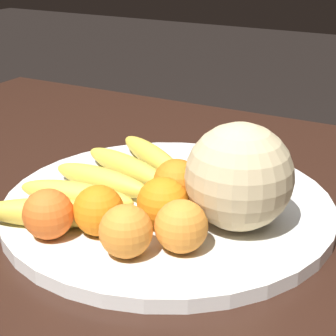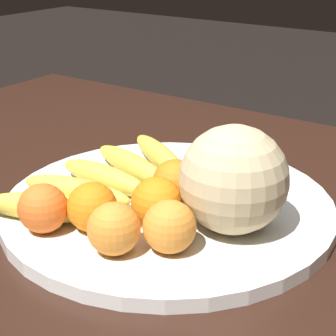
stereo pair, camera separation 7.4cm
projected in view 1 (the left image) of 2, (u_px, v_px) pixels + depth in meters
kitchen_table at (140, 266)px, 0.84m from camera, size 1.44×1.08×0.73m
fruit_bowl at (168, 205)px, 0.81m from camera, size 0.47×0.47×0.02m
melon at (239, 177)px, 0.71m from camera, size 0.14×0.14×0.14m
banana_bunch at (104, 181)px, 0.82m from camera, size 0.20×0.35×0.04m
orange_front_left at (48, 214)px, 0.70m from camera, size 0.06×0.06×0.06m
orange_front_right at (181, 226)px, 0.67m from camera, size 0.07×0.07×0.07m
orange_mid_center at (177, 182)px, 0.78m from camera, size 0.07×0.07×0.07m
orange_back_left at (126, 231)px, 0.66m from camera, size 0.06×0.06×0.06m
orange_back_right at (101, 211)px, 0.71m from camera, size 0.07×0.07×0.07m
orange_top_small at (163, 203)px, 0.72m from camera, size 0.07×0.07×0.07m
produce_tag at (133, 208)px, 0.78m from camera, size 0.08×0.04×0.00m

